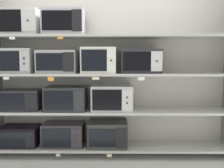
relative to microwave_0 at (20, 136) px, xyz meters
The scene contains 25 objects.
back_panel 1.54m from the microwave_0, 11.64° to the left, with size 3.33×0.04×2.22m, color beige.
shelf_0 1.26m from the microwave_0, ahead, with size 3.13×0.47×0.03m, color beige.
microwave_0 is the anchor object (origin of this frame).
microwave_1 0.59m from the microwave_0, ahead, with size 0.54×0.36×0.31m.
microwave_2 1.20m from the microwave_0, ahead, with size 0.52×0.43×0.33m.
price_tag_0 0.64m from the microwave_0, 22.40° to the right, with size 0.05×0.00×0.03m, color white.
price_tag_1 1.26m from the microwave_0, 10.80° to the right, with size 0.06×0.00×0.04m, color beige.
shelf_1 1.30m from the microwave_0, ahead, with size 3.13×0.47×0.03m, color beige.
microwave_3 0.50m from the microwave_0, ahead, with size 0.55×0.36×0.27m.
microwave_4 0.82m from the microwave_0, ahead, with size 0.53×0.43×0.31m.
microwave_5 1.36m from the microwave_0, ahead, with size 0.54×0.43×0.33m.
shelf_2 1.51m from the microwave_0, ahead, with size 3.13×0.47×0.03m, color beige.
microwave_6 1.02m from the microwave_0, behind, with size 0.48×0.39×0.32m.
microwave_7 1.14m from the microwave_0, ahead, with size 0.50×0.41×0.30m.
microwave_8 1.49m from the microwave_0, ahead, with size 0.45×0.43×0.34m.
microwave_9 1.92m from the microwave_0, ahead, with size 0.53×0.36×0.31m.
price_tag_2 0.84m from the microwave_0, 104.11° to the right, with size 0.07×0.00×0.03m, color white.
price_tag_3 0.97m from the microwave_0, 25.14° to the right, with size 0.08×0.00×0.05m, color orange.
price_tag_4 1.34m from the microwave_0, 12.48° to the right, with size 0.09×0.00×0.04m, color beige.
price_tag_5 1.82m from the microwave_0, ahead, with size 0.08×0.00×0.04m, color white.
shelf_3 1.83m from the microwave_0, ahead, with size 3.13×0.47×0.03m, color beige.
microwave_10 1.51m from the microwave_0, ahead, with size 0.56×0.35×0.33m.
microwave_11 1.64m from the microwave_0, ahead, with size 0.52×0.39×0.33m.
price_tag_6 1.32m from the microwave_0, 81.63° to the right, with size 0.07×0.00×0.03m, color white.
price_tag_7 1.46m from the microwave_0, 20.51° to the right, with size 0.07×0.00×0.03m, color orange.
Camera 1 is at (0.03, -3.38, 1.30)m, focal length 40.95 mm.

